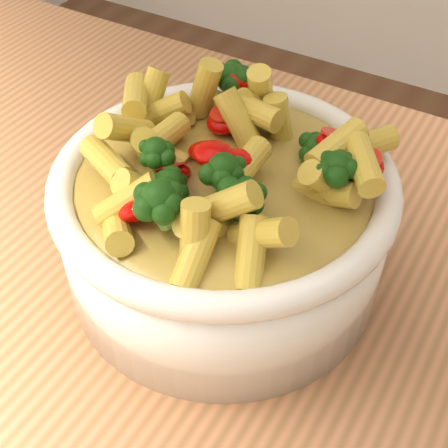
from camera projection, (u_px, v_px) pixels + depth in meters
The scene contains 3 objects.
table at pixel (213, 410), 0.56m from camera, with size 1.20×0.80×0.90m.
serving_bowl at pixel (224, 223), 0.50m from camera, with size 0.27×0.27×0.12m.
pasta_salad at pixel (224, 152), 0.45m from camera, with size 0.21×0.21×0.05m.
Camera 1 is at (0.16, -0.24, 1.30)m, focal length 50.00 mm.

